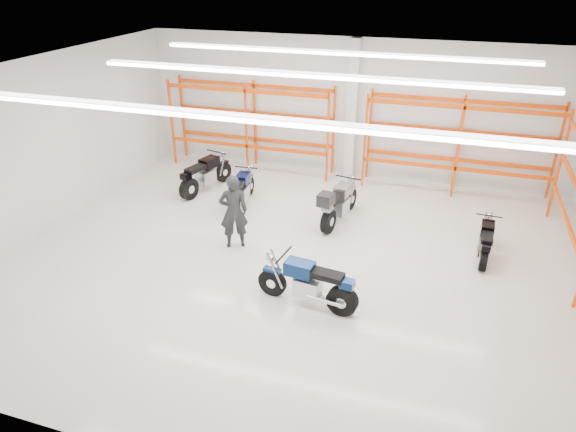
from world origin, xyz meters
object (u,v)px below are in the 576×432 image
(motorcycle_back_b, at_px, (241,191))
(motorcycle_back_d, at_px, (485,242))
(standing_man, at_px, (234,212))
(motorcycle_main, at_px, (311,285))
(structural_column, at_px, (352,111))
(motorcycle_back_a, at_px, (204,175))
(motorcycle_back_c, at_px, (337,204))

(motorcycle_back_b, xyz_separation_m, motorcycle_back_d, (6.83, -0.91, -0.05))
(standing_man, bearing_deg, motorcycle_main, 115.37)
(standing_man, distance_m, structural_column, 6.02)
(motorcycle_back_a, xyz_separation_m, motorcycle_back_c, (4.48, -0.88, 0.05))
(motorcycle_back_c, relative_size, structural_column, 0.53)
(standing_man, height_order, structural_column, structural_column)
(motorcycle_back_c, bearing_deg, standing_man, -137.53)
(motorcycle_back_a, height_order, standing_man, standing_man)
(motorcycle_main, relative_size, motorcycle_back_a, 0.99)
(motorcycle_back_b, relative_size, motorcycle_back_c, 0.88)
(motorcycle_main, bearing_deg, motorcycle_back_d, 42.06)
(standing_man, bearing_deg, structural_column, -136.19)
(motorcycle_back_a, bearing_deg, structural_column, 33.42)
(motorcycle_main, relative_size, standing_man, 1.16)
(motorcycle_main, relative_size, motorcycle_back_b, 1.08)
(standing_man, bearing_deg, motorcycle_back_c, -165.78)
(motorcycle_back_a, bearing_deg, motorcycle_back_c, -11.14)
(motorcycle_back_b, distance_m, structural_column, 4.59)
(motorcycle_back_d, relative_size, structural_column, 0.42)
(motorcycle_back_c, xyz_separation_m, structural_column, (-0.40, 3.58, 1.66))
(motorcycle_back_b, distance_m, standing_man, 2.41)
(motorcycle_back_b, relative_size, structural_column, 0.47)
(motorcycle_back_c, distance_m, motorcycle_back_d, 3.94)
(motorcycle_main, height_order, motorcycle_back_d, motorcycle_main)
(motorcycle_main, relative_size, motorcycle_back_c, 0.95)
(motorcycle_back_a, height_order, motorcycle_back_c, motorcycle_back_c)
(motorcycle_back_a, height_order, structural_column, structural_column)
(motorcycle_back_d, relative_size, standing_man, 0.97)
(motorcycle_back_a, relative_size, motorcycle_back_d, 1.21)
(standing_man, relative_size, structural_column, 0.43)
(motorcycle_back_b, bearing_deg, motorcycle_back_c, -4.01)
(motorcycle_back_a, height_order, motorcycle_back_d, motorcycle_back_a)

